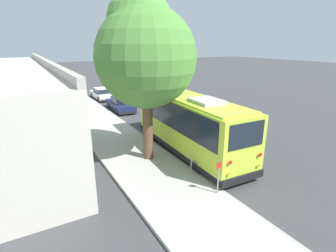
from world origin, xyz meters
name	(u,v)px	position (x,y,z in m)	size (l,w,h in m)	color
ground_plane	(180,143)	(0.00, 0.00, 0.00)	(160.00, 160.00, 0.00)	#3D3D3F
sidewalk_slab	(130,152)	(0.00, 3.54, 0.07)	(80.00, 3.64, 0.15)	#B2AFA8
curb_strip	(158,146)	(0.00, 1.65, 0.07)	(80.00, 0.14, 0.15)	#9D9A94
shuttle_bus	(189,122)	(-1.42, 0.34, 1.88)	(9.54, 2.83, 3.50)	#BCDB38
parked_sedan_navy	(121,104)	(10.17, 0.35, 0.59)	(4.73, 1.97, 1.27)	#19234C
parked_sedan_white	(102,94)	(16.22, 0.39, 0.58)	(4.53, 1.84, 1.26)	silver
street_tree	(145,51)	(-1.19, 2.95, 5.88)	(5.06, 5.06, 8.69)	brown
sign_post_near	(218,177)	(-6.03, 1.97, 0.89)	(0.06, 0.22, 1.44)	gray
sign_post_far	(191,164)	(-4.06, 1.97, 0.68)	(0.06, 0.06, 1.07)	gray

